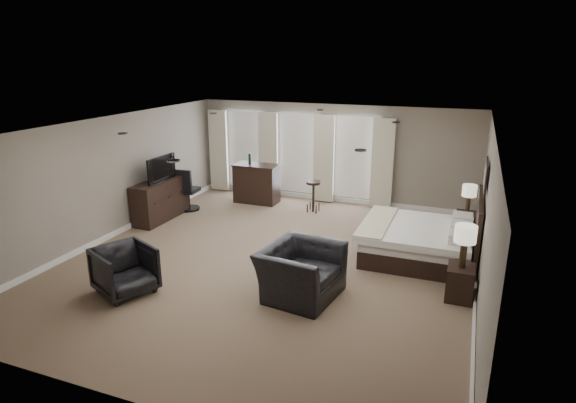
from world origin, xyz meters
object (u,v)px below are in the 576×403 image
(nightstand_near, at_px, (460,283))
(lamp_near, at_px, (464,247))
(desk_chair, at_px, (188,189))
(bar_stool_right, at_px, (313,197))
(bar_counter, at_px, (257,183))
(nightstand_far, at_px, (466,226))
(lamp_far, at_px, (469,199))
(bed, at_px, (417,225))
(armchair_near, at_px, (301,263))
(bar_stool_left, at_px, (249,186))
(dresser, at_px, (160,200))
(armchair_far, at_px, (125,268))
(tv, at_px, (159,178))

(nightstand_near, xyz_separation_m, lamp_near, (0.00, 0.00, 0.64))
(desk_chair, bearing_deg, bar_stool_right, -165.45)
(nightstand_near, height_order, bar_counter, bar_counter)
(nightstand_far, xyz_separation_m, lamp_far, (0.00, 0.00, 0.60))
(bed, height_order, armchair_near, bed)
(bar_stool_left, bearing_deg, lamp_near, -33.90)
(nightstand_near, distance_m, bar_stool_left, 6.76)
(nightstand_near, xyz_separation_m, nightstand_far, (0.00, 2.90, 0.01))
(nightstand_far, height_order, bar_stool_right, bar_stool_right)
(dresser, xyz_separation_m, bar_stool_right, (3.27, 1.86, -0.08))
(lamp_near, bearing_deg, armchair_far, -161.04)
(nightstand_far, relative_size, lamp_near, 0.81)
(tv, xyz_separation_m, bar_stool_right, (3.27, 1.86, -0.63))
(bar_counter, bearing_deg, desk_chair, -137.91)
(lamp_far, bearing_deg, lamp_near, -90.00)
(nightstand_far, xyz_separation_m, desk_chair, (-6.69, -0.44, 0.26))
(nightstand_far, relative_size, armchair_near, 0.44)
(armchair_near, distance_m, bar_stool_left, 5.57)
(nightstand_near, distance_m, dresser, 7.11)
(lamp_far, bearing_deg, tv, -169.43)
(nightstand_far, height_order, tv, tv)
(nightstand_near, height_order, armchair_far, armchair_far)
(bed, bearing_deg, bar_counter, 153.20)
(nightstand_far, relative_size, lamp_far, 0.92)
(nightstand_far, height_order, desk_chair, desk_chair)
(lamp_near, height_order, armchair_near, lamp_near)
(bar_stool_left, bearing_deg, lamp_far, -8.81)
(desk_chair, bearing_deg, bed, 166.34)
(lamp_near, height_order, tv, lamp_near)
(nightstand_near, height_order, tv, tv)
(nightstand_far, bearing_deg, lamp_far, 0.00)
(tv, xyz_separation_m, bar_stool_left, (1.31, 2.16, -0.64))
(bed, distance_m, armchair_near, 2.76)
(lamp_far, distance_m, desk_chair, 6.71)
(dresser, relative_size, armchair_far, 1.85)
(lamp_near, bearing_deg, bar_counter, 145.28)
(lamp_far, bearing_deg, armchair_far, -138.01)
(bed, bearing_deg, bar_stool_left, 153.83)
(lamp_far, distance_m, bar_stool_right, 3.73)
(bed, relative_size, nightstand_near, 3.75)
(lamp_near, relative_size, desk_chair, 0.64)
(lamp_far, height_order, bar_stool_right, lamp_far)
(bar_stool_right, bearing_deg, lamp_near, -43.49)
(armchair_near, xyz_separation_m, bar_counter, (-2.87, 4.51, -0.05))
(armchair_near, relative_size, desk_chair, 1.18)
(armchair_near, distance_m, bar_stool_right, 4.46)
(bar_stool_right, relative_size, desk_chair, 0.72)
(armchair_far, distance_m, desk_chair, 4.50)
(nightstand_near, distance_m, armchair_near, 2.61)
(nightstand_near, relative_size, lamp_near, 0.79)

